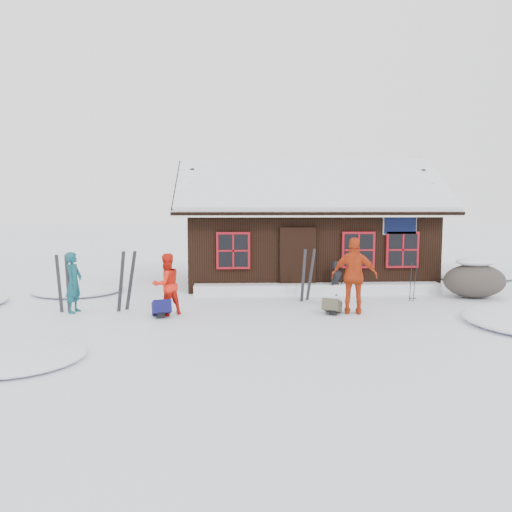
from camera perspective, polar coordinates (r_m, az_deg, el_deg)
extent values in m
plane|color=white|center=(13.19, 2.31, -6.18)|extent=(120.00, 120.00, 0.00)
cube|color=black|center=(18.11, 5.56, 1.09)|extent=(8.00, 5.00, 2.50)
cube|color=black|center=(16.60, 6.41, 7.90)|extent=(8.90, 3.14, 1.88)
cube|color=black|center=(19.52, 4.97, 7.61)|extent=(8.90, 3.14, 1.88)
cube|color=white|center=(16.61, 6.41, 8.38)|extent=(8.72, 3.07, 1.86)
cube|color=white|center=(19.52, 4.97, 8.02)|extent=(8.72, 3.07, 1.86)
cube|color=white|center=(18.11, 5.66, 10.50)|extent=(8.81, 0.22, 0.14)
cube|color=silver|center=(15.14, 7.29, 4.79)|extent=(8.90, 0.10, 0.20)
cube|color=black|center=(15.54, 4.78, -0.62)|extent=(1.00, 0.10, 2.00)
cube|color=black|center=(16.18, 16.15, 3.51)|extent=(1.00, 0.06, 0.60)
cube|color=maroon|center=(15.35, -2.62, 0.62)|extent=(1.04, 0.10, 1.14)
cube|color=black|center=(15.31, -2.62, 0.61)|extent=(0.90, 0.04, 1.00)
cube|color=maroon|center=(15.87, 11.61, 0.68)|extent=(1.04, 0.10, 1.14)
cube|color=black|center=(15.83, 11.64, 0.67)|extent=(0.90, 0.04, 1.00)
cube|color=maroon|center=(16.28, 16.38, 0.69)|extent=(1.04, 0.10, 1.14)
cube|color=black|center=(16.24, 16.42, 0.68)|extent=(0.90, 0.04, 1.00)
cube|color=white|center=(15.55, 7.05, -3.71)|extent=(7.60, 0.60, 0.35)
ellipsoid|color=white|center=(16.78, -19.64, -3.91)|extent=(2.80, 2.80, 0.34)
ellipsoid|color=white|center=(10.00, -25.61, -10.71)|extent=(2.40, 2.40, 0.29)
ellipsoid|color=white|center=(21.16, 22.79, -2.06)|extent=(4.00, 4.00, 0.48)
imported|color=#114B54|center=(13.58, -20.11, -2.85)|extent=(0.45, 0.62, 1.56)
imported|color=red|center=(12.66, -10.21, -3.20)|extent=(0.96, 0.93, 1.56)
imported|color=#C13913|center=(12.80, 11.19, -2.25)|extent=(1.22, 0.74, 1.94)
imported|color=black|center=(15.47, 9.09, -2.48)|extent=(0.60, 0.59, 1.05)
ellipsoid|color=#463F38|center=(16.20, 23.69, -2.62)|extent=(1.82, 1.37, 1.00)
ellipsoid|color=white|center=(16.14, 23.76, -1.07)|extent=(1.15, 0.83, 0.26)
cube|color=black|center=(13.45, -15.16, -2.88)|extent=(0.21, 0.29, 1.60)
cube|color=black|center=(13.54, -14.11, -2.79)|extent=(0.34, 0.10, 1.60)
cube|color=black|center=(13.74, -21.57, -3.05)|extent=(0.17, 0.06, 1.54)
cube|color=black|center=(13.60, -20.69, -3.11)|extent=(0.15, 0.10, 1.54)
cube|color=black|center=(14.36, 5.44, -2.28)|extent=(0.21, 0.22, 1.54)
cube|color=black|center=(14.50, 6.27, -2.21)|extent=(0.29, 0.06, 1.54)
cylinder|color=black|center=(14.96, 17.26, -2.93)|extent=(0.08, 0.10, 1.14)
cylinder|color=black|center=(15.00, 17.70, -2.92)|extent=(0.08, 0.10, 1.14)
cube|color=#101047|center=(12.59, -10.74, -6.14)|extent=(0.56, 0.66, 0.31)
cube|color=#4A4534|center=(12.83, 8.67, -5.93)|extent=(0.59, 0.66, 0.29)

